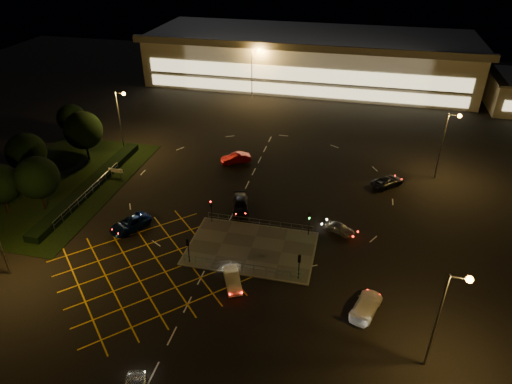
% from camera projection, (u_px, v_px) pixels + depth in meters
% --- Properties ---
extents(ground, '(180.00, 180.00, 0.00)m').
position_uv_depth(ground, '(239.00, 236.00, 54.19)').
color(ground, black).
rests_on(ground, ground).
extents(pedestrian_island, '(14.00, 9.00, 0.12)m').
position_uv_depth(pedestrian_island, '(251.00, 248.00, 52.10)').
color(pedestrian_island, '#4C4944').
rests_on(pedestrian_island, ground).
extents(grass_verge, '(18.00, 30.00, 0.08)m').
position_uv_depth(grass_verge, '(59.00, 184.00, 64.63)').
color(grass_verge, black).
rests_on(grass_verge, ground).
extents(hedge, '(2.00, 26.00, 1.00)m').
position_uv_depth(hedge, '(91.00, 186.00, 63.42)').
color(hedge, black).
rests_on(hedge, ground).
extents(supermarket, '(72.00, 26.50, 10.50)m').
position_uv_depth(supermarket, '(309.00, 58.00, 103.16)').
color(supermarket, beige).
rests_on(supermarket, ground).
extents(streetlight_se, '(1.78, 0.56, 10.03)m').
position_uv_depth(streetlight_se, '(446.00, 309.00, 35.14)').
color(streetlight_se, slate).
rests_on(streetlight_se, ground).
extents(streetlight_nw, '(1.78, 0.56, 10.03)m').
position_uv_depth(streetlight_nw, '(121.00, 113.00, 70.42)').
color(streetlight_nw, slate).
rests_on(streetlight_nw, ground).
extents(streetlight_ne, '(1.78, 0.56, 10.03)m').
position_uv_depth(streetlight_ne, '(447.00, 137.00, 62.74)').
color(streetlight_ne, slate).
rests_on(streetlight_ne, ground).
extents(streetlight_far_left, '(1.78, 0.56, 10.03)m').
position_uv_depth(streetlight_far_left, '(254.00, 66.00, 92.73)').
color(streetlight_far_left, slate).
rests_on(streetlight_far_left, ground).
extents(streetlight_far_right, '(1.78, 0.56, 10.03)m').
position_uv_depth(streetlight_far_right, '(461.00, 77.00, 86.61)').
color(streetlight_far_right, slate).
rests_on(streetlight_far_right, ground).
extents(signal_sw, '(0.28, 0.30, 3.15)m').
position_uv_depth(signal_sw, '(188.00, 246.00, 48.75)').
color(signal_sw, black).
rests_on(signal_sw, pedestrian_island).
extents(signal_se, '(0.28, 0.30, 3.15)m').
position_uv_depth(signal_se, '(299.00, 262.00, 46.41)').
color(signal_se, black).
rests_on(signal_se, pedestrian_island).
extents(signal_nw, '(0.28, 0.30, 3.15)m').
position_uv_depth(signal_nw, '(211.00, 206.00, 55.41)').
color(signal_nw, black).
rests_on(signal_nw, pedestrian_island).
extents(signal_ne, '(0.28, 0.30, 3.15)m').
position_uv_depth(signal_ne, '(309.00, 219.00, 53.08)').
color(signal_ne, black).
rests_on(signal_ne, pedestrian_island).
extents(tree_b, '(5.40, 5.40, 7.35)m').
position_uv_depth(tree_b, '(26.00, 152.00, 63.04)').
color(tree_b, black).
rests_on(tree_b, ground).
extents(tree_c, '(5.76, 5.76, 7.84)m').
position_uv_depth(tree_c, '(83.00, 130.00, 68.78)').
color(tree_c, black).
rests_on(tree_c, ground).
extents(tree_d, '(4.68, 4.68, 6.37)m').
position_uv_depth(tree_d, '(71.00, 118.00, 75.43)').
color(tree_d, black).
rests_on(tree_d, ground).
extents(tree_e, '(5.40, 5.40, 7.35)m').
position_uv_depth(tree_e, '(37.00, 178.00, 56.86)').
color(tree_e, black).
rests_on(tree_e, ground).
extents(car_queue_white, '(3.02, 4.33, 1.35)m').
position_uv_depth(car_queue_white, '(232.00, 280.00, 46.65)').
color(car_queue_white, silver).
rests_on(car_queue_white, ground).
extents(car_left_blue, '(4.41, 5.65, 1.43)m').
position_uv_depth(car_left_blue, '(130.00, 224.00, 55.12)').
color(car_left_blue, navy).
rests_on(car_left_blue, ground).
extents(car_far_dkgrey, '(3.34, 5.40, 1.46)m').
position_uv_depth(car_far_dkgrey, '(240.00, 205.00, 58.77)').
color(car_far_dkgrey, black).
rests_on(car_far_dkgrey, ground).
extents(car_right_silver, '(3.86, 2.83, 1.22)m').
position_uv_depth(car_right_silver, '(340.00, 228.00, 54.50)').
color(car_right_silver, '#B9BCC1').
rests_on(car_right_silver, ground).
extents(car_circ_red, '(4.77, 3.63, 1.51)m').
position_uv_depth(car_circ_red, '(236.00, 158.00, 70.08)').
color(car_circ_red, maroon).
rests_on(car_circ_red, ground).
extents(car_east_grey, '(5.00, 4.94, 1.34)m').
position_uv_depth(car_east_grey, '(387.00, 181.00, 64.07)').
color(car_east_grey, black).
rests_on(car_east_grey, ground).
extents(car_approach_white, '(3.56, 5.46, 1.47)m').
position_uv_depth(car_approach_white, '(366.00, 305.00, 43.45)').
color(car_approach_white, silver).
rests_on(car_approach_white, ground).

